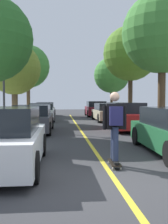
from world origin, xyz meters
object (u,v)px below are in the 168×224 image
at_px(parked_car_left_far, 42,112).
at_px(skateboard, 114,163).
at_px(street_tree_left_near, 14,69).
at_px(skateboarder, 115,123).
at_px(street_tree_left_far, 28,67).
at_px(parked_car_right_far, 106,112).
at_px(street_tree_right_near, 131,54).
at_px(streetlamp, 4,68).
at_px(street_tree_right_far, 112,75).
at_px(parked_car_right_near, 125,116).
at_px(street_tree_right_nearest, 162,33).
at_px(parked_car_left_near, 33,119).
at_px(parked_car_left_farthest, 46,109).
at_px(parked_car_left_nearest, 2,139).
at_px(parked_car_right_farthest, 96,109).

bearing_deg(parked_car_left_far, skateboard, -79.53).
bearing_deg(parked_car_left_far, street_tree_left_near, -137.92).
xyz_separation_m(street_tree_left_near, skateboarder, (4.41, -12.91, -2.68)).
bearing_deg(street_tree_left_far, parked_car_right_far, -47.73).
relative_size(street_tree_right_near, streetlamp, 1.23).
distance_m(street_tree_right_far, streetlamp, 14.54).
bearing_deg(parked_car_right_far, skateboarder, -99.08).
relative_size(parked_car_right_near, street_tree_right_far, 0.80).
xyz_separation_m(parked_car_right_far, street_tree_left_near, (-6.65, -1.10, 3.09)).
height_order(street_tree_right_nearest, street_tree_right_near, street_tree_right_nearest).
height_order(parked_car_left_far, skateboard, parked_car_left_far).
height_order(parked_car_left_near, street_tree_right_far, street_tree_right_far).
bearing_deg(skateboard, street_tree_right_far, 79.28).
height_order(parked_car_left_farthest, skateboard, parked_car_left_farthest).
distance_m(parked_car_left_nearest, street_tree_left_far, 21.72).
distance_m(street_tree_right_far, skateboarder, 21.66).
bearing_deg(parked_car_left_farthest, parked_car_right_farthest, -5.86).
relative_size(parked_car_left_far, parked_car_right_near, 0.96).
height_order(parked_car_left_far, streetlamp, streetlamp).
bearing_deg(street_tree_left_near, parked_car_left_near, -72.51).
height_order(parked_car_right_farthest, street_tree_right_near, street_tree_right_near).
bearing_deg(parked_car_left_far, street_tree_right_nearest, -46.89).
relative_size(parked_car_right_near, parked_car_right_far, 0.99).
bearing_deg(parked_car_left_near, street_tree_right_far, 64.10).
bearing_deg(street_tree_right_far, parked_car_left_nearest, -107.60).
bearing_deg(skateboarder, parked_car_right_near, 74.50).
distance_m(parked_car_right_near, streetlamp, 7.26).
xyz_separation_m(parked_car_left_nearest, skateboarder, (2.67, -0.10, 0.38)).
xyz_separation_m(parked_car_right_near, parked_car_right_farthest, (-0.00, 11.87, -0.00)).
relative_size(street_tree_right_nearest, street_tree_right_near, 1.01).
relative_size(parked_car_left_farthest, skateboard, 5.24).
relative_size(street_tree_left_near, skateboarder, 3.20).
relative_size(parked_car_right_far, street_tree_left_near, 0.86).
bearing_deg(parked_car_left_farthest, parked_car_right_near, -68.35).
relative_size(parked_car_left_far, street_tree_left_far, 0.64).
xyz_separation_m(parked_car_right_far, streetlamp, (-6.66, -4.78, 2.71)).
relative_size(parked_car_left_near, parked_car_right_far, 0.95).
xyz_separation_m(parked_car_right_far, street_tree_left_far, (-6.65, 7.32, 4.25)).
bearing_deg(skateboard, parked_car_right_farthest, 83.58).
height_order(parked_car_left_far, street_tree_left_near, street_tree_left_near).
bearing_deg(parked_car_left_far, parked_car_left_nearest, -90.00).
distance_m(parked_car_left_nearest, street_tree_left_near, 13.28).
bearing_deg(skateboard, street_tree_right_near, 73.73).
xyz_separation_m(parked_car_right_far, skateboarder, (-2.24, -14.01, 0.41)).
bearing_deg(parked_car_left_nearest, parked_car_left_farthest, 90.00).
distance_m(street_tree_left_far, street_tree_right_nearest, 16.29).
height_order(street_tree_right_far, streetlamp, street_tree_right_far).
height_order(street_tree_right_near, street_tree_right_far, street_tree_right_near).
bearing_deg(street_tree_right_nearest, skateboard, -118.48).
height_order(parked_car_right_far, street_tree_right_nearest, street_tree_right_nearest).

